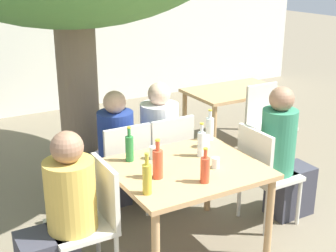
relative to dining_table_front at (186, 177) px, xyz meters
name	(u,v)px	position (x,y,z in m)	size (l,w,h in m)	color
ground_plane	(185,247)	(0.00, 0.00, -0.65)	(30.00, 30.00, 0.00)	#706651
cafe_building_wall	(36,23)	(0.00, 4.36, 0.75)	(10.00, 0.08, 2.80)	white
dining_table_front	(186,177)	(0.00, 0.00, 0.00)	(1.15, 0.99, 0.74)	tan
dining_table_back	(235,97)	(1.78, 1.71, -0.01)	(1.20, 0.79, 0.74)	tan
patio_chair_0	(92,216)	(-0.81, 0.00, -0.12)	(0.44, 0.44, 0.93)	beige
patio_chair_1	(263,170)	(0.81, 0.00, -0.12)	(0.44, 0.44, 0.93)	beige
patio_chair_2	(123,164)	(-0.23, 0.73, -0.12)	(0.44, 0.44, 0.93)	beige
patio_chair_3	(167,154)	(0.23, 0.73, -0.12)	(0.44, 0.44, 0.93)	beige
patio_chair_4	(267,119)	(1.78, 1.09, -0.12)	(0.44, 0.44, 0.93)	beige
person_seated_0	(60,222)	(-1.04, 0.00, -0.11)	(0.58, 0.36, 1.21)	#383842
person_seated_1	(284,161)	(1.04, 0.00, -0.08)	(0.56, 0.31, 1.27)	#383842
person_seated_2	(113,155)	(-0.23, 0.97, -0.12)	(0.33, 0.57, 1.19)	#383842
person_seated_3	(155,145)	(0.23, 0.96, -0.11)	(0.37, 0.59, 1.21)	#383842
soda_bottle_0	(158,163)	(-0.29, -0.07, 0.21)	(0.08, 0.08, 0.31)	#DB4C2D
green_bottle_1	(129,148)	(-0.34, 0.33, 0.20)	(0.07, 0.07, 0.30)	#287A38
water_bottle_2	(201,143)	(0.22, 0.12, 0.20)	(0.07, 0.07, 0.29)	silver
soda_bottle_3	(205,169)	(-0.03, -0.30, 0.19)	(0.07, 0.07, 0.27)	#DB4C2D
oil_cruet_4	(147,178)	(-0.48, -0.25, 0.21)	(0.07, 0.07, 0.31)	gold
water_bottle_5	(210,128)	(0.50, 0.41, 0.20)	(0.07, 0.07, 0.29)	silver
drinking_glass_0	(215,163)	(0.19, -0.13, 0.13)	(0.06, 0.06, 0.09)	silver
drinking_glass_1	(153,153)	(-0.15, 0.27, 0.14)	(0.07, 0.07, 0.11)	white
drinking_glass_2	(205,141)	(0.36, 0.28, 0.14)	(0.08, 0.08, 0.11)	white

